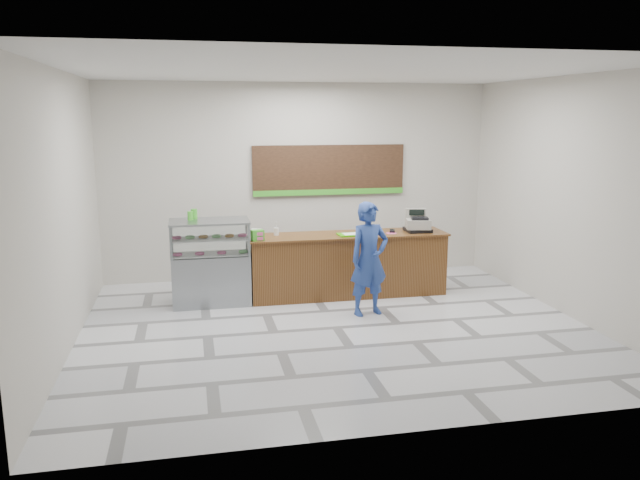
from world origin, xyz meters
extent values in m
plane|color=silver|center=(0.00, 0.00, 0.00)|extent=(7.00, 7.00, 0.00)
plane|color=beige|center=(0.00, 3.00, 1.75)|extent=(7.00, 0.00, 7.00)
plane|color=silver|center=(0.00, 0.00, 3.50)|extent=(7.00, 7.00, 0.00)
cube|color=brown|center=(0.55, 1.55, 0.50)|extent=(3.20, 0.70, 1.00)
cube|color=brown|center=(0.55, 1.55, 1.01)|extent=(3.26, 0.76, 0.03)
cube|color=gray|center=(-1.67, 1.55, 0.40)|extent=(1.20, 0.70, 0.80)
cube|color=white|center=(-1.67, 1.55, 1.05)|extent=(1.20, 0.70, 0.50)
cube|color=gray|center=(-1.67, 1.55, 1.31)|extent=(1.22, 0.72, 0.03)
cube|color=silver|center=(-1.67, 1.55, 0.82)|extent=(1.14, 0.64, 0.02)
cube|color=silver|center=(-1.67, 1.55, 1.06)|extent=(1.14, 0.64, 0.02)
torus|color=#D8528C|center=(-2.17, 1.45, 0.85)|extent=(0.15, 0.15, 0.05)
torus|color=#D8528C|center=(-1.84, 1.45, 0.85)|extent=(0.15, 0.15, 0.05)
torus|color=#D8528C|center=(-1.50, 1.45, 0.85)|extent=(0.15, 0.15, 0.05)
torus|color=#89EB80|center=(-1.17, 1.45, 0.85)|extent=(0.15, 0.15, 0.05)
torus|color=#D8528C|center=(-2.17, 1.60, 1.09)|extent=(0.15, 0.15, 0.05)
torus|color=#89EB80|center=(-1.97, 1.60, 1.09)|extent=(0.15, 0.15, 0.05)
torus|color=#B16E29|center=(-1.77, 1.60, 1.09)|extent=(0.15, 0.15, 0.05)
torus|color=#89EB80|center=(-1.57, 1.60, 1.09)|extent=(0.15, 0.15, 0.05)
torus|color=#B16E29|center=(-1.37, 1.60, 1.09)|extent=(0.15, 0.15, 0.05)
torus|color=#D8528C|center=(-1.17, 1.60, 1.09)|extent=(0.15, 0.15, 0.05)
cube|color=black|center=(0.55, 2.96, 1.95)|extent=(2.80, 0.05, 0.90)
cube|color=green|center=(0.55, 2.93, 1.55)|extent=(2.80, 0.02, 0.10)
cube|color=black|center=(1.74, 1.52, 1.06)|extent=(0.39, 0.39, 0.06)
cube|color=gray|center=(1.74, 1.52, 1.17)|extent=(0.47, 0.49, 0.16)
cube|color=black|center=(1.74, 1.44, 1.26)|extent=(0.31, 0.25, 0.04)
cube|color=gray|center=(1.74, 1.64, 1.32)|extent=(0.34, 0.17, 0.16)
cube|color=black|center=(1.74, 1.58, 1.34)|extent=(0.25, 0.07, 0.10)
cube|color=black|center=(1.31, 1.55, 1.05)|extent=(0.13, 0.18, 0.04)
cube|color=#35B200|center=(0.57, 1.44, 1.04)|extent=(0.42, 0.32, 0.02)
cube|color=white|center=(0.59, 1.44, 1.05)|extent=(0.30, 0.22, 0.00)
cube|color=white|center=(-0.95, 1.57, 1.09)|extent=(0.19, 0.19, 0.13)
cylinder|color=silver|center=(-0.61, 1.68, 1.09)|extent=(0.08, 0.08, 0.12)
cube|color=green|center=(-0.95, 1.31, 1.11)|extent=(0.21, 0.16, 0.17)
cylinder|color=#D8528C|center=(1.25, 1.45, 1.03)|extent=(0.18, 0.18, 0.00)
cylinder|color=green|center=(-1.95, 1.64, 1.40)|extent=(0.09, 0.09, 0.14)
cylinder|color=green|center=(-1.89, 1.75, 1.41)|extent=(0.10, 0.10, 0.16)
imported|color=navy|center=(0.61, 0.52, 0.85)|extent=(0.69, 0.54, 1.69)
camera|label=1|loc=(-1.93, -8.11, 2.94)|focal=35.00mm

